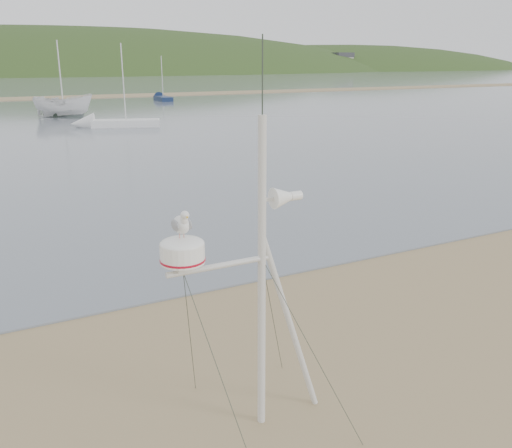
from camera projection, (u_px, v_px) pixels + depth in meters
name	position (u px, v px, depth m)	size (l,w,h in m)	color
ground	(175.00, 433.00, 7.14)	(560.00, 560.00, 0.00)	#8D7651
hill_ridge	(27.00, 123.00, 220.47)	(620.00, 180.00, 80.00)	#253B18
mast_rig	(259.00, 344.00, 6.96)	(2.22, 2.37, 5.00)	silver
boat_white	(61.00, 87.00, 45.92)	(1.88, 1.93, 4.99)	silver
sailboat_blue_far	(160.00, 98.00, 66.56)	(1.70, 5.67, 5.62)	#132243
sailboat_white_near	(103.00, 123.00, 39.52)	(6.57, 3.44, 6.38)	silver
sailboat_dark_mid	(72.00, 111.00, 49.46)	(4.59, 4.78, 5.36)	black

